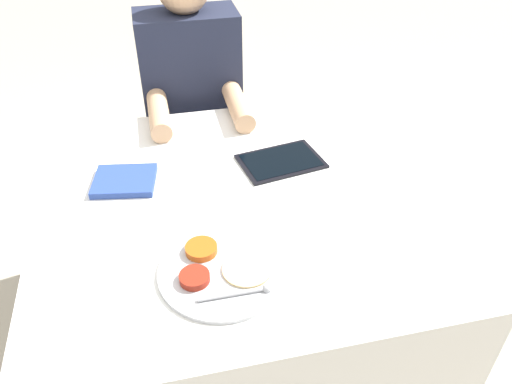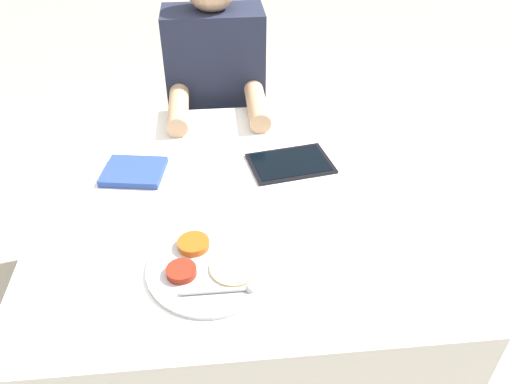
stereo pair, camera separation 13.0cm
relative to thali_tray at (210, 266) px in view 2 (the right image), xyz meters
The scene contains 6 objects.
ground_plane 0.84m from the thali_tray, 74.48° to the left, with size 12.00×12.00×0.00m, color #B2A893.
dining_table 0.49m from the thali_tray, 74.48° to the left, with size 1.06×1.05×0.78m.
thali_tray is the anchor object (origin of this frame).
red_notebook 0.46m from the thali_tray, 117.67° to the left, with size 0.19×0.17×0.02m.
tablet_device 0.48m from the thali_tray, 58.34° to the left, with size 0.27×0.21×0.01m.
person_diner 0.98m from the thali_tray, 87.16° to the left, with size 0.36×0.48×1.25m.
Camera 2 is at (-0.05, -1.10, 1.62)m, focal length 35.00 mm.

